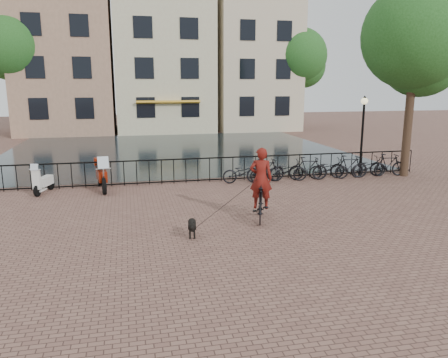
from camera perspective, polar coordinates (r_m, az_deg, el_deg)
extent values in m
plane|color=brown|center=(10.78, 3.53, -9.60)|extent=(100.00, 100.00, 0.00)
plane|color=black|center=(27.34, -6.56, 3.80)|extent=(20.00, 20.00, 0.00)
cube|color=black|center=(18.08, -3.46, 2.69)|extent=(20.00, 0.05, 0.05)
cube|color=black|center=(18.25, -3.42, -0.16)|extent=(20.00, 0.05, 0.05)
cube|color=#8C6A51|center=(39.92, -19.97, 14.47)|extent=(7.50, 9.00, 12.00)
cube|color=#BEB08F|center=(39.76, -8.05, 14.35)|extent=(8.00, 9.00, 11.00)
cube|color=gold|center=(35.08, -7.27, 9.92)|extent=(5.00, 0.60, 0.15)
cube|color=beige|center=(41.24, 3.48, 15.42)|extent=(7.00, 9.00, 12.50)
cylinder|color=black|center=(37.51, -25.59, 9.82)|extent=(0.36, 0.36, 6.30)
sphere|color=#1D4918|center=(37.60, -26.11, 15.29)|extent=(5.04, 5.04, 5.04)
cylinder|color=black|center=(20.77, 23.02, 8.00)|extent=(0.36, 0.36, 5.60)
sphere|color=#1D4918|center=(20.83, 23.79, 16.79)|extent=(4.48, 4.48, 4.48)
cylinder|color=black|center=(39.50, 9.61, 10.65)|extent=(0.36, 0.36, 5.95)
sphere|color=#1D4918|center=(39.55, 9.80, 15.58)|extent=(4.76, 4.76, 4.76)
cylinder|color=black|center=(20.05, 17.55, 4.82)|extent=(0.10, 0.10, 3.20)
sphere|color=beige|center=(19.91, 17.87, 9.68)|extent=(0.30, 0.30, 0.30)
imported|color=black|center=(13.17, 4.79, -2.94)|extent=(1.08, 1.95, 1.13)
imported|color=#62140E|center=(12.96, 4.86, 0.90)|extent=(0.93, 0.75, 2.21)
imported|color=black|center=(17.97, 2.55, 0.86)|extent=(1.77, 0.76, 0.90)
imported|color=black|center=(18.23, 5.43, 1.14)|extent=(1.69, 0.57, 1.00)
imported|color=black|center=(18.55, 8.22, 1.11)|extent=(1.77, 0.79, 0.90)
imported|color=black|center=(18.90, 10.92, 1.37)|extent=(1.72, 0.73, 1.00)
imported|color=black|center=(19.30, 13.51, 1.33)|extent=(1.79, 0.88, 0.90)
imported|color=black|center=(19.72, 16.00, 1.57)|extent=(1.71, 0.69, 1.00)
imported|color=black|center=(20.20, 18.36, 1.52)|extent=(1.75, 0.70, 0.90)
imported|color=black|center=(20.69, 20.63, 1.74)|extent=(1.71, 0.68, 1.00)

